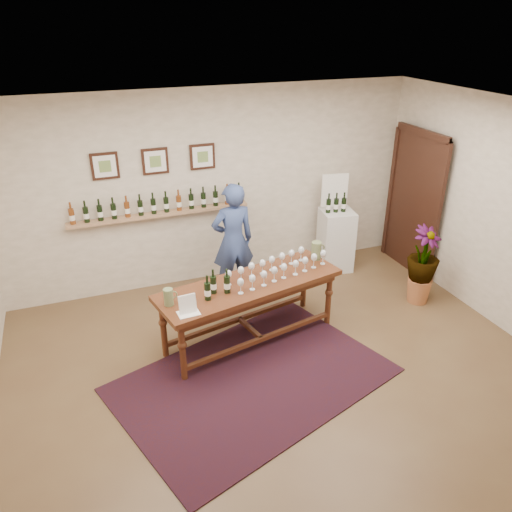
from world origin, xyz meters
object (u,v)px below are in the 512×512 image
object	(u,v)px
potted_plant	(422,265)
person	(233,241)
display_pedestal	(336,240)
tasting_table	(250,291)

from	to	relation	value
potted_plant	person	world-z (taller)	person
potted_plant	person	bearing A→B (deg)	153.96
display_pedestal	person	size ratio (longest dim) A/B	0.58
potted_plant	person	distance (m)	2.61
person	tasting_table	bearing A→B (deg)	81.04
tasting_table	potted_plant	distance (m)	2.51
tasting_table	display_pedestal	xyz separation A→B (m)	(1.91, 1.33, -0.20)
person	potted_plant	bearing A→B (deg)	153.55
display_pedestal	potted_plant	size ratio (longest dim) A/B	1.00
display_pedestal	potted_plant	distance (m)	1.45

